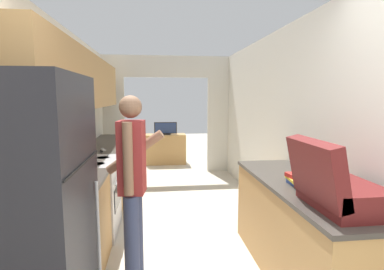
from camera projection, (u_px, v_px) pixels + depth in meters
name	position (u px, v px, depth m)	size (l,w,h in m)	color
wall_left	(64.00, 108.00, 3.45)	(0.38, 7.62, 2.50)	silver
wall_right	(298.00, 132.00, 3.38)	(0.06, 7.62, 2.50)	silver
wall_far_with_doorway	(167.00, 106.00, 6.39)	(3.07, 0.06, 2.50)	silver
counter_left	(100.00, 182.00, 4.25)	(0.62, 4.06, 0.89)	#B2844C
counter_right	(300.00, 231.00, 2.69)	(0.62, 1.94, 0.89)	#B2844C
refrigerator	(23.00, 232.00, 1.69)	(0.72, 0.78, 1.77)	black
range_oven	(91.00, 196.00, 3.63)	(0.66, 0.79, 1.03)	#B7B7BC
person	(133.00, 186.00, 2.56)	(0.54, 0.41, 1.66)	#384266
suitcase	(334.00, 187.00, 2.03)	(0.51, 0.60, 0.48)	#5B1919
book_stack	(304.00, 180.00, 2.57)	(0.27, 0.32, 0.09)	#2D4C99
tv_cabinet	(166.00, 149.00, 7.38)	(0.97, 0.42, 0.73)	#B2844C
television	(166.00, 129.00, 7.27)	(0.55, 0.16, 0.30)	black
knife	(102.00, 150.00, 4.21)	(0.11, 0.33, 0.02)	#B7B7BC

